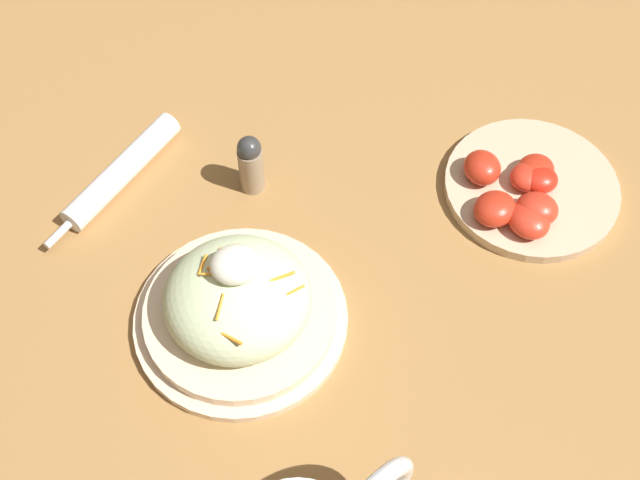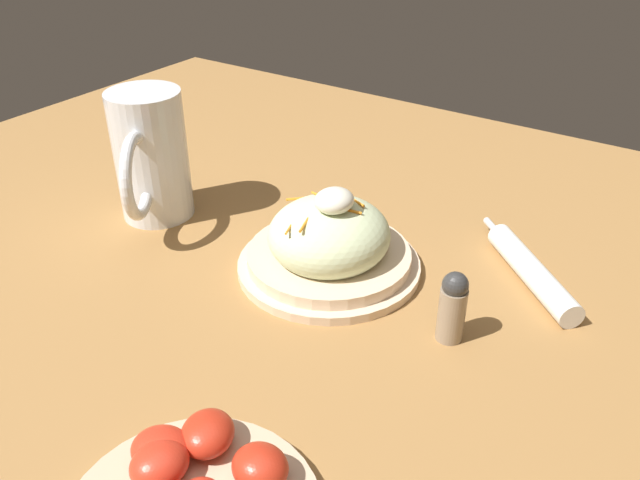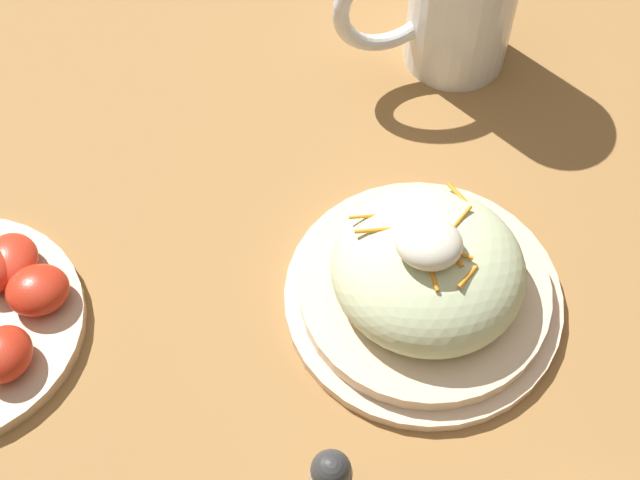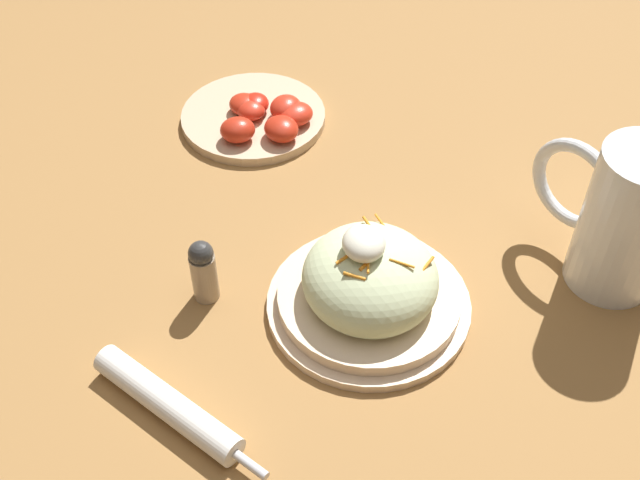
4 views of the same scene
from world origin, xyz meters
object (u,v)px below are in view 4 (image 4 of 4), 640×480
at_px(beer_mug, 621,226).
at_px(salt_shaker, 203,270).
at_px(salad_plate, 370,286).
at_px(tomato_plate, 259,116).
at_px(napkin_roll, 168,404).

xyz_separation_m(beer_mug, salt_shaker, (0.02, 0.43, -0.03)).
bearing_deg(salad_plate, beer_mug, -86.02).
bearing_deg(salt_shaker, beer_mug, -92.33).
bearing_deg(salad_plate, salt_shaker, 77.98).
bearing_deg(beer_mug, tomato_plate, 49.18).
distance_m(napkin_roll, salt_shaker, 0.15).
xyz_separation_m(salad_plate, napkin_roll, (-0.11, 0.20, -0.02)).
xyz_separation_m(tomato_plate, salt_shaker, (-0.29, 0.07, 0.03)).
bearing_deg(salad_plate, napkin_roll, 117.47).
distance_m(beer_mug, napkin_roll, 0.48).
bearing_deg(salt_shaker, napkin_roll, 165.84).
height_order(beer_mug, tomato_plate, beer_mug).
bearing_deg(tomato_plate, beer_mug, -130.82).
relative_size(beer_mug, salt_shaker, 2.16).
distance_m(napkin_roll, tomato_plate, 0.45).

